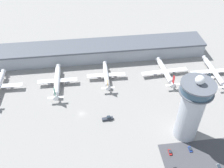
{
  "coord_description": "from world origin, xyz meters",
  "views": [
    {
      "loc": [
        6.95,
        -124.53,
        135.62
      ],
      "look_at": [
        24.29,
        15.67,
        12.62
      ],
      "focal_mm": 40.0,
      "sensor_mm": 36.0,
      "label": 1
    }
  ],
  "objects_px": {
    "control_tower": "(191,109)",
    "car_silver_sedan": "(170,152)",
    "airplane_gate_echo": "(165,71)",
    "car_yellow_taxi": "(190,149)",
    "service_truck_fuel": "(210,76)",
    "airplane_gate_charlie": "(57,81)",
    "service_truck_baggage": "(108,119)",
    "car_black_suv": "(219,167)",
    "airplane_gate_foxtrot": "(214,71)",
    "airplane_gate_delta": "(106,75)"
  },
  "relations": [
    {
      "from": "car_yellow_taxi",
      "to": "airplane_gate_echo",
      "type": "bearing_deg",
      "value": 86.37
    },
    {
      "from": "car_black_suv",
      "to": "control_tower",
      "type": "bearing_deg",
      "value": 114.35
    },
    {
      "from": "car_yellow_taxi",
      "to": "car_silver_sedan",
      "type": "relative_size",
      "value": 0.99
    },
    {
      "from": "control_tower",
      "to": "car_silver_sedan",
      "type": "relative_size",
      "value": 12.24
    },
    {
      "from": "airplane_gate_foxtrot",
      "to": "control_tower",
      "type": "bearing_deg",
      "value": -128.51
    },
    {
      "from": "car_silver_sedan",
      "to": "airplane_gate_charlie",
      "type": "bearing_deg",
      "value": 134.41
    },
    {
      "from": "airplane_gate_foxtrot",
      "to": "car_yellow_taxi",
      "type": "relative_size",
      "value": 10.59
    },
    {
      "from": "airplane_gate_charlie",
      "to": "airplane_gate_foxtrot",
      "type": "distance_m",
      "value": 132.39
    },
    {
      "from": "airplane_gate_charlie",
      "to": "car_silver_sedan",
      "type": "relative_size",
      "value": 10.25
    },
    {
      "from": "service_truck_baggage",
      "to": "car_black_suv",
      "type": "relative_size",
      "value": 1.84
    },
    {
      "from": "airplane_gate_charlie",
      "to": "car_silver_sedan",
      "type": "xyz_separation_m",
      "value": [
        72.54,
        -74.06,
        -4.03
      ]
    },
    {
      "from": "airplane_gate_delta",
      "to": "service_truck_baggage",
      "type": "distance_m",
      "value": 45.12
    },
    {
      "from": "airplane_gate_delta",
      "to": "service_truck_fuel",
      "type": "height_order",
      "value": "airplane_gate_delta"
    },
    {
      "from": "airplane_gate_delta",
      "to": "service_truck_baggage",
      "type": "bearing_deg",
      "value": -94.69
    },
    {
      "from": "car_silver_sedan",
      "to": "car_black_suv",
      "type": "bearing_deg",
      "value": -27.53
    },
    {
      "from": "airplane_gate_echo",
      "to": "car_silver_sedan",
      "type": "height_order",
      "value": "airplane_gate_echo"
    },
    {
      "from": "control_tower",
      "to": "airplane_gate_delta",
      "type": "bearing_deg",
      "value": 125.88
    },
    {
      "from": "airplane_gate_charlie",
      "to": "control_tower",
      "type": "bearing_deg",
      "value": -35.12
    },
    {
      "from": "airplane_gate_foxtrot",
      "to": "airplane_gate_charlie",
      "type": "bearing_deg",
      "value": 178.78
    },
    {
      "from": "service_truck_baggage",
      "to": "airplane_gate_echo",
      "type": "bearing_deg",
      "value": 39.07
    },
    {
      "from": "airplane_gate_delta",
      "to": "service_truck_fuel",
      "type": "distance_m",
      "value": 88.65
    },
    {
      "from": "airplane_gate_foxtrot",
      "to": "car_black_suv",
      "type": "height_order",
      "value": "airplane_gate_foxtrot"
    },
    {
      "from": "control_tower",
      "to": "service_truck_baggage",
      "type": "relative_size",
      "value": 6.22
    },
    {
      "from": "control_tower",
      "to": "airplane_gate_charlie",
      "type": "xyz_separation_m",
      "value": [
        -86.3,
        60.71,
        -19.72
      ]
    },
    {
      "from": "control_tower",
      "to": "car_black_suv",
      "type": "distance_m",
      "value": 37.86
    },
    {
      "from": "airplane_gate_foxtrot",
      "to": "service_truck_baggage",
      "type": "relative_size",
      "value": 5.34
    },
    {
      "from": "service_truck_baggage",
      "to": "car_yellow_taxi",
      "type": "relative_size",
      "value": 1.98
    },
    {
      "from": "airplane_gate_delta",
      "to": "car_black_suv",
      "type": "height_order",
      "value": "airplane_gate_delta"
    },
    {
      "from": "airplane_gate_charlie",
      "to": "service_truck_fuel",
      "type": "relative_size",
      "value": 5.43
    },
    {
      "from": "airplane_gate_charlie",
      "to": "car_black_suv",
      "type": "height_order",
      "value": "airplane_gate_charlie"
    },
    {
      "from": "service_truck_baggage",
      "to": "car_black_suv",
      "type": "xyz_separation_m",
      "value": [
        61.72,
        -45.46,
        -0.5
      ]
    },
    {
      "from": "control_tower",
      "to": "service_truck_baggage",
      "type": "xyz_separation_m",
      "value": [
        -49.57,
        18.6,
        -23.26
      ]
    },
    {
      "from": "service_truck_fuel",
      "to": "car_black_suv",
      "type": "height_order",
      "value": "service_truck_fuel"
    },
    {
      "from": "service_truck_baggage",
      "to": "car_silver_sedan",
      "type": "height_order",
      "value": "service_truck_baggage"
    },
    {
      "from": "service_truck_fuel",
      "to": "car_silver_sedan",
      "type": "distance_m",
      "value": 88.67
    },
    {
      "from": "control_tower",
      "to": "car_yellow_taxi",
      "type": "distance_m",
      "value": 27.0
    },
    {
      "from": "car_silver_sedan",
      "to": "airplane_gate_delta",
      "type": "bearing_deg",
      "value": 112.7
    },
    {
      "from": "airplane_gate_charlie",
      "to": "car_black_suv",
      "type": "bearing_deg",
      "value": -41.65
    },
    {
      "from": "airplane_gate_foxtrot",
      "to": "airplane_gate_echo",
      "type": "bearing_deg",
      "value": 173.78
    },
    {
      "from": "airplane_gate_delta",
      "to": "car_yellow_taxi",
      "type": "distance_m",
      "value": 88.87
    },
    {
      "from": "airplane_gate_echo",
      "to": "service_truck_fuel",
      "type": "xyz_separation_m",
      "value": [
        37.89,
        -7.09,
        -3.38
      ]
    },
    {
      "from": "control_tower",
      "to": "airplane_gate_charlie",
      "type": "distance_m",
      "value": 107.34
    },
    {
      "from": "car_yellow_taxi",
      "to": "car_silver_sedan",
      "type": "bearing_deg",
      "value": -177.5
    },
    {
      "from": "airplane_gate_echo",
      "to": "car_yellow_taxi",
      "type": "bearing_deg",
      "value": -93.63
    },
    {
      "from": "airplane_gate_delta",
      "to": "car_silver_sedan",
      "type": "relative_size",
      "value": 8.55
    },
    {
      "from": "control_tower",
      "to": "airplane_gate_echo",
      "type": "relative_size",
      "value": 1.23
    },
    {
      "from": "airplane_gate_echo",
      "to": "service_truck_baggage",
      "type": "bearing_deg",
      "value": -140.93
    },
    {
      "from": "service_truck_fuel",
      "to": "car_yellow_taxi",
      "type": "distance_m",
      "value": 80.35
    },
    {
      "from": "airplane_gate_charlie",
      "to": "airplane_gate_echo",
      "type": "xyz_separation_m",
      "value": [
        90.72,
        1.72,
        -0.36
      ]
    },
    {
      "from": "service_truck_fuel",
      "to": "service_truck_baggage",
      "type": "bearing_deg",
      "value": -158.21
    }
  ]
}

